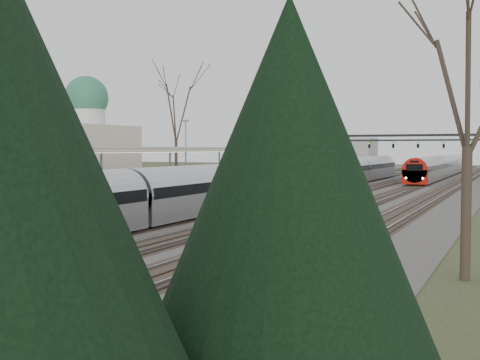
% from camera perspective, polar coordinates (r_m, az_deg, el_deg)
% --- Properties ---
extents(track_bed, '(24.00, 160.00, 0.22)m').
position_cam_1_polar(track_bed, '(60.75, 11.56, -0.77)').
color(track_bed, '#474442').
rests_on(track_bed, ground).
extents(platform, '(3.50, 69.00, 1.00)m').
position_cam_1_polar(platform, '(47.77, -4.43, -1.20)').
color(platform, '#9E9B93').
rests_on(platform, ground).
extents(canopy, '(4.10, 50.00, 3.11)m').
position_cam_1_polar(canopy, '(43.78, -7.36, 2.89)').
color(canopy, slate).
rests_on(canopy, platform).
extents(dome_building, '(10.00, 8.00, 10.30)m').
position_cam_1_polar(dome_building, '(55.39, -15.67, 2.61)').
color(dome_building, beige).
rests_on(dome_building, ground).
extents(signal_gantry, '(21.00, 0.59, 6.08)m').
position_cam_1_polar(signal_gantry, '(90.06, 16.10, 3.47)').
color(signal_gantry, black).
rests_on(signal_gantry, ground).
extents(evergreen_clump, '(5.90, 7.10, 6.50)m').
position_cam_1_polar(evergreen_clump, '(3.81, -17.51, -8.04)').
color(evergreen_clump, '#2D231C').
rests_on(evergreen_clump, ground).
extents(tree_west_far, '(5.50, 5.50, 11.33)m').
position_cam_1_polar(tree_west_far, '(60.86, -6.10, 6.78)').
color(tree_west_far, '#2D231C').
rests_on(tree_west_far, ground).
extents(tree_east_near, '(4.50, 4.50, 9.27)m').
position_cam_1_polar(tree_east_near, '(19.17, 20.90, 10.49)').
color(tree_east_near, '#2D231C').
rests_on(tree_east_near, ground).
extents(train_near, '(2.62, 75.21, 3.05)m').
position_cam_1_polar(train_near, '(48.91, 4.80, 0.04)').
color(train_near, '#A0A2A9').
rests_on(train_near, ground).
extents(train_far, '(2.62, 60.21, 3.05)m').
position_cam_1_polar(train_far, '(93.99, 19.04, 1.30)').
color(train_far, '#A0A2A9').
rests_on(train_far, ground).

